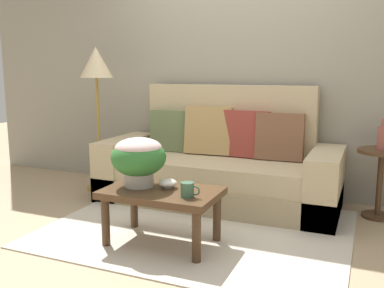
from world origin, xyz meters
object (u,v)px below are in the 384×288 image
Objects in this scene: potted_plant at (139,157)px; table_vase at (384,137)px; side_table at (381,171)px; floor_lamp at (96,73)px; couch at (219,167)px; snack_bowl at (168,183)px; coffee_mug at (188,190)px; coffee_table at (162,198)px.

potted_plant is 2.04m from table_vase.
floor_lamp is (-2.73, -0.18, 0.82)m from side_table.
table_vase is at bearing 3.06° from couch.
snack_bowl is 1.86m from table_vase.
floor_lamp reaches higher than snack_bowl.
table_vase is (1.43, 1.16, 0.26)m from snack_bowl.
floor_lamp is 10.85× the size of coffee_mug.
snack_bowl reaches higher than coffee_table.
table_vase is at bearing 3.39° from floor_lamp.
table_vase is (1.21, 1.31, 0.24)m from coffee_mug.
coffee_mug is 0.52× the size of table_vase.
side_table is 0.29m from table_vase.
couch is at bearing -176.94° from table_vase.
snack_bowl is at bearing 64.54° from coffee_table.
side_table is at bearing 100.97° from table_vase.
coffee_table is 2.04× the size of potted_plant.
couch is 16.63× the size of snack_bowl.
couch is 5.55× the size of potted_plant.
coffee_mug is (0.25, -0.09, 0.12)m from coffee_table.
couch is at bearing 88.06° from coffee_table.
potted_plant is at bearing -143.65° from side_table.
floor_lamp is at bearing 142.33° from snack_bowl.
coffee_mug is at bearing -20.77° from coffee_table.
couch is 1.26m from coffee_mug.
couch is 8.49× the size of table_vase.
couch reaches higher than side_table.
side_table reaches higher than snack_bowl.
side_table is 1.48× the size of potted_plant.
coffee_table is 1.38× the size of side_table.
side_table is at bearing 47.70° from coffee_mug.
couch is at bearing 78.19° from potted_plant.
coffee_table is at bearing -115.46° from snack_bowl.
side_table is at bearing 39.62° from snack_bowl.
table_vase reaches higher than coffee_mug.
coffee_mug is (1.52, -1.15, -0.77)m from floor_lamp.
table_vase reaches higher than potted_plant.
snack_bowl is at bearing 146.94° from coffee_mug.
potted_plant is at bearing -172.04° from snack_bowl.
potted_plant is at bearing 165.61° from coffee_mug.
side_table is at bearing 36.35° from potted_plant.
floor_lamp reaches higher than coffee_table.
table_vase is at bearing 35.94° from potted_plant.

